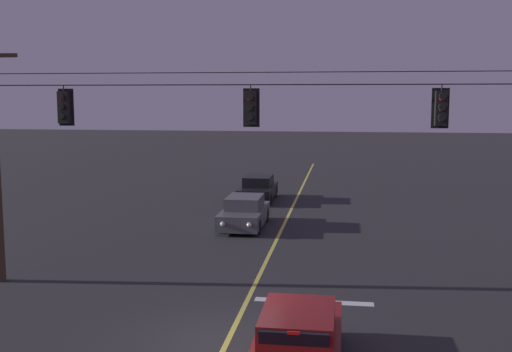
{
  "coord_description": "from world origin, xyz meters",
  "views": [
    {
      "loc": [
        2.71,
        -13.77,
        5.83
      ],
      "look_at": [
        0.0,
        4.95,
        3.39
      ],
      "focal_mm": 43.38,
      "sensor_mm": 36.0,
      "label": 1
    }
  ],
  "objects_px": {
    "car_oncoming_lead": "(244,213)",
    "car_oncoming_trailing": "(258,189)",
    "traffic_light_left_inner": "(251,108)",
    "traffic_light_leftmost": "(64,107)",
    "traffic_light_centre": "(441,108)",
    "car_waiting_near_lane": "(298,342)"
  },
  "relations": [
    {
      "from": "traffic_light_leftmost",
      "to": "car_oncoming_lead",
      "type": "bearing_deg",
      "value": 66.6
    },
    {
      "from": "traffic_light_left_inner",
      "to": "car_oncoming_lead",
      "type": "distance_m",
      "value": 10.57
    },
    {
      "from": "car_waiting_near_lane",
      "to": "car_oncoming_lead",
      "type": "distance_m",
      "value": 14.8
    },
    {
      "from": "car_oncoming_lead",
      "to": "car_oncoming_trailing",
      "type": "xyz_separation_m",
      "value": [
        -0.39,
        7.13,
        0.0
      ]
    },
    {
      "from": "traffic_light_centre",
      "to": "car_oncoming_trailing",
      "type": "distance_m",
      "value": 18.6
    },
    {
      "from": "traffic_light_left_inner",
      "to": "car_oncoming_trailing",
      "type": "relative_size",
      "value": 0.28
    },
    {
      "from": "traffic_light_leftmost",
      "to": "car_waiting_near_lane",
      "type": "height_order",
      "value": "traffic_light_leftmost"
    },
    {
      "from": "traffic_light_centre",
      "to": "car_oncoming_trailing",
      "type": "height_order",
      "value": "traffic_light_centre"
    },
    {
      "from": "traffic_light_leftmost",
      "to": "traffic_light_centre",
      "type": "height_order",
      "value": "same"
    },
    {
      "from": "car_oncoming_lead",
      "to": "car_oncoming_trailing",
      "type": "relative_size",
      "value": 1.0
    },
    {
      "from": "traffic_light_left_inner",
      "to": "car_oncoming_trailing",
      "type": "height_order",
      "value": "traffic_light_left_inner"
    },
    {
      "from": "car_oncoming_lead",
      "to": "traffic_light_centre",
      "type": "bearing_deg",
      "value": -52.71
    },
    {
      "from": "traffic_light_leftmost",
      "to": "traffic_light_centre",
      "type": "xyz_separation_m",
      "value": [
        11.02,
        0.0,
        0.0
      ]
    },
    {
      "from": "traffic_light_centre",
      "to": "car_oncoming_lead",
      "type": "height_order",
      "value": "traffic_light_centre"
    },
    {
      "from": "car_waiting_near_lane",
      "to": "traffic_light_leftmost",
      "type": "bearing_deg",
      "value": 145.54
    },
    {
      "from": "traffic_light_left_inner",
      "to": "car_oncoming_trailing",
      "type": "distance_m",
      "value": 17.19
    },
    {
      "from": "traffic_light_leftmost",
      "to": "car_oncoming_lead",
      "type": "xyz_separation_m",
      "value": [
        3.99,
        9.23,
        -4.86
      ]
    },
    {
      "from": "traffic_light_centre",
      "to": "car_waiting_near_lane",
      "type": "xyz_separation_m",
      "value": [
        -3.52,
        -5.15,
        -4.86
      ]
    },
    {
      "from": "car_oncoming_lead",
      "to": "car_oncoming_trailing",
      "type": "distance_m",
      "value": 7.14
    },
    {
      "from": "car_oncoming_lead",
      "to": "car_oncoming_trailing",
      "type": "bearing_deg",
      "value": 93.1
    },
    {
      "from": "car_oncoming_trailing",
      "to": "car_oncoming_lead",
      "type": "bearing_deg",
      "value": -86.9
    },
    {
      "from": "car_waiting_near_lane",
      "to": "traffic_light_left_inner",
      "type": "bearing_deg",
      "value": 109.36
    }
  ]
}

